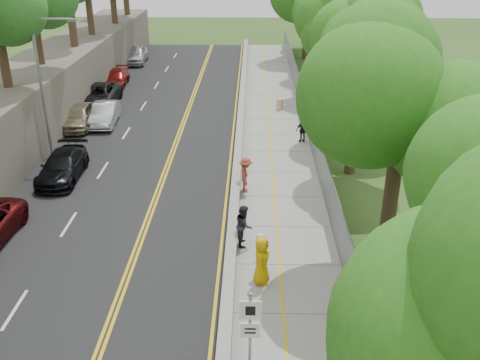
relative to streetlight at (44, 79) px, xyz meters
name	(u,v)px	position (x,y,z in m)	size (l,w,h in m)	color
ground	(220,314)	(10.46, -14.00, -4.64)	(140.00, 140.00, 0.00)	#33511E
road	(145,151)	(5.06, 1.00, -4.62)	(11.20, 66.00, 0.04)	black
sidewalk	(277,152)	(13.01, 1.00, -4.61)	(4.20, 66.00, 0.05)	gray
jersey_barrier	(239,147)	(10.71, 1.00, -4.34)	(0.42, 66.00, 0.60)	#67CD2A
rock_embankment	(6,118)	(-3.04, 1.00, -2.64)	(5.00, 66.00, 4.00)	#595147
chainlink_fence	(313,137)	(15.11, 1.00, -3.64)	(0.04, 66.00, 2.00)	slate
trees_fenceside	(363,33)	(17.46, 1.00, 2.36)	(7.00, 66.00, 14.00)	#347E1E
streetlight	(44,79)	(0.00, 0.00, 0.00)	(2.52, 0.22, 8.00)	gray
signpost	(250,328)	(11.51, -17.02, -2.68)	(0.62, 0.09, 3.10)	gray
construction_barrel	(280,104)	(13.53, 9.35, -4.18)	(0.50, 0.50, 0.82)	orange
car_3	(63,166)	(1.46, -3.07, -3.91)	(1.94, 4.77, 1.38)	black
car_4	(78,116)	(-0.14, 5.12, -3.84)	(1.80, 4.46, 1.52)	tan
car_5	(105,114)	(1.46, 5.81, -3.88)	(1.52, 4.36, 1.44)	silver
car_6	(98,95)	(-0.14, 9.98, -3.81)	(2.63, 5.71, 1.59)	black
car_7	(116,78)	(-0.14, 15.74, -3.94)	(1.86, 4.58, 1.33)	maroon
car_8	(136,55)	(-0.14, 24.42, -3.77)	(1.96, 4.86, 1.66)	#BABBBF
painter_0	(262,261)	(11.91, -12.17, -3.64)	(0.93, 0.60, 1.90)	#D69C06
painter_1	(261,254)	(11.91, -11.61, -3.70)	(0.65, 0.42, 1.77)	silver
painter_2	(244,225)	(11.21, -9.46, -3.69)	(0.87, 0.68, 1.79)	#222227
painter_3	(246,175)	(11.21, -4.43, -3.69)	(1.17, 0.67, 1.80)	#95352A
person_far	(303,130)	(14.66, 2.66, -3.80)	(0.93, 0.39, 1.58)	black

